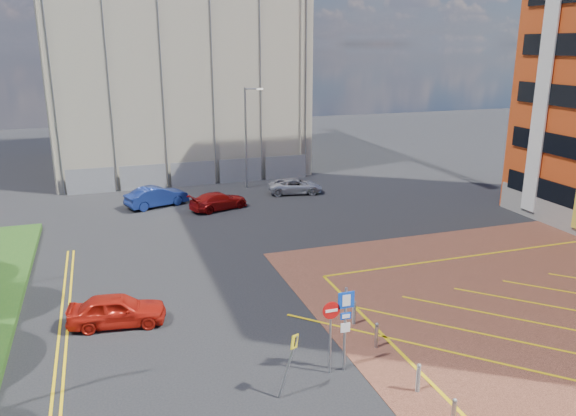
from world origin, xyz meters
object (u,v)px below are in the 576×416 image
lamp_back (247,134)px  warning_sign (290,358)px  car_blue_back (157,196)px  car_red_left (117,310)px  car_red_back (219,201)px  sign_cluster (340,322)px  car_silver_back (295,186)px

lamp_back → warning_sign: lamp_back is taller
lamp_back → car_blue_back: lamp_back is taller
car_red_left → car_red_back: (7.52, 15.43, -0.06)m
sign_cluster → car_blue_back: (-3.83, 23.71, -1.22)m
warning_sign → car_red_left: warning_sign is taller
lamp_back → car_red_left: 23.93m
warning_sign → car_blue_back: bearing=94.0°
lamp_back → car_silver_back: lamp_back is taller
car_silver_back → car_blue_back: bearing=102.0°
sign_cluster → car_blue_back: sign_cluster is taller
car_red_back → car_silver_back: (6.58, 2.42, -0.02)m
sign_cluster → lamp_back: bearing=82.0°
lamp_back → car_red_back: bearing=-123.1°
car_red_left → car_silver_back: size_ratio=0.93×
car_red_back → car_silver_back: car_red_back is taller
car_red_left → car_silver_back: (14.11, 17.85, -0.08)m
sign_cluster → car_blue_back: bearing=99.2°
lamp_back → car_silver_back: bearing=-45.1°
lamp_back → car_red_back: (-3.56, -5.46, -3.75)m
car_red_back → car_blue_back: bearing=43.8°
car_red_left → car_red_back: bearing=-17.9°
car_blue_back → warning_sign: bearing=164.9°
car_blue_back → car_silver_back: 10.64m
warning_sign → car_red_left: bearing=126.7°
warning_sign → car_silver_back: size_ratio=0.53×
sign_cluster → car_red_back: sign_cluster is taller
lamp_back → car_silver_back: 5.71m
sign_cluster → car_red_left: 9.62m
car_blue_back → sign_cluster: bearing=170.1°
car_blue_back → car_red_back: (4.05, -2.15, -0.12)m
lamp_back → car_red_left: bearing=-117.9°
lamp_back → car_red_left: lamp_back is taller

